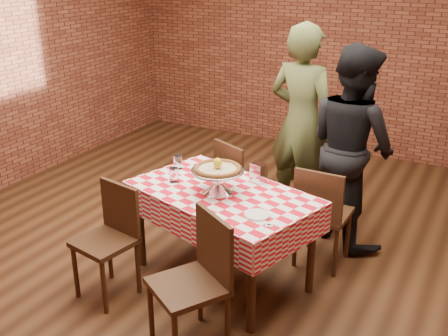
{
  "coord_description": "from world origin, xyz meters",
  "views": [
    {
      "loc": [
        1.99,
        -3.62,
        2.42
      ],
      "look_at": [
        0.21,
        -0.31,
        0.92
      ],
      "focal_mm": 42.96,
      "sensor_mm": 36.0,
      "label": 1
    }
  ],
  "objects_px": {
    "pizza": "(218,169)",
    "chair_far_right": "(324,215)",
    "water_glass_left": "(174,175)",
    "chair_near_left": "(105,245)",
    "pizza_stand": "(218,181)",
    "water_glass_right": "(178,162)",
    "chair_near_right": "(188,286)",
    "condiment_caddy": "(259,173)",
    "diner_black": "(352,146)",
    "diner_olive": "(302,123)",
    "table": "(222,236)",
    "chair_far_left": "(244,185)"
  },
  "relations": [
    {
      "from": "pizza_stand",
      "to": "diner_olive",
      "type": "distance_m",
      "value": 1.42
    },
    {
      "from": "pizza",
      "to": "diner_black",
      "type": "distance_m",
      "value": 1.34
    },
    {
      "from": "water_glass_left",
      "to": "chair_near_left",
      "type": "relative_size",
      "value": 0.13
    },
    {
      "from": "water_glass_right",
      "to": "chair_near_left",
      "type": "height_order",
      "value": "water_glass_right"
    },
    {
      "from": "condiment_caddy",
      "to": "chair_far_right",
      "type": "height_order",
      "value": "condiment_caddy"
    },
    {
      "from": "diner_black",
      "to": "chair_far_left",
      "type": "bearing_deg",
      "value": 53.95
    },
    {
      "from": "chair_far_right",
      "to": "diner_black",
      "type": "height_order",
      "value": "diner_black"
    },
    {
      "from": "pizza",
      "to": "water_glass_right",
      "type": "height_order",
      "value": "pizza"
    },
    {
      "from": "pizza_stand",
      "to": "pizza",
      "type": "xyz_separation_m",
      "value": [
        0.0,
        0.0,
        0.1
      ]
    },
    {
      "from": "water_glass_left",
      "to": "condiment_caddy",
      "type": "distance_m",
      "value": 0.66
    },
    {
      "from": "water_glass_right",
      "to": "diner_olive",
      "type": "distance_m",
      "value": 1.33
    },
    {
      "from": "chair_far_left",
      "to": "diner_olive",
      "type": "height_order",
      "value": "diner_olive"
    },
    {
      "from": "condiment_caddy",
      "to": "chair_far_left",
      "type": "distance_m",
      "value": 0.78
    },
    {
      "from": "condiment_caddy",
      "to": "chair_near_right",
      "type": "xyz_separation_m",
      "value": [
        0.02,
        -1.1,
        -0.38
      ]
    },
    {
      "from": "chair_near_right",
      "to": "diner_olive",
      "type": "bearing_deg",
      "value": 123.12
    },
    {
      "from": "pizza_stand",
      "to": "chair_near_left",
      "type": "height_order",
      "value": "pizza_stand"
    },
    {
      "from": "pizza_stand",
      "to": "chair_far_right",
      "type": "distance_m",
      "value": 0.99
    },
    {
      "from": "pizza_stand",
      "to": "diner_black",
      "type": "height_order",
      "value": "diner_black"
    },
    {
      "from": "pizza_stand",
      "to": "chair_far_right",
      "type": "xyz_separation_m",
      "value": [
        0.64,
        0.63,
        -0.41
      ]
    },
    {
      "from": "water_glass_right",
      "to": "diner_black",
      "type": "relative_size",
      "value": 0.07
    },
    {
      "from": "pizza",
      "to": "water_glass_right",
      "type": "relative_size",
      "value": 3.07
    },
    {
      "from": "chair_far_left",
      "to": "diner_olive",
      "type": "xyz_separation_m",
      "value": [
        0.33,
        0.55,
        0.5
      ]
    },
    {
      "from": "table",
      "to": "diner_olive",
      "type": "distance_m",
      "value": 1.5
    },
    {
      "from": "pizza_stand",
      "to": "water_glass_right",
      "type": "height_order",
      "value": "pizza_stand"
    },
    {
      "from": "water_glass_right",
      "to": "chair_near_right",
      "type": "xyz_separation_m",
      "value": [
        0.73,
        -1.04,
        -0.36
      ]
    },
    {
      "from": "chair_near_left",
      "to": "chair_near_right",
      "type": "xyz_separation_m",
      "value": [
        0.84,
        -0.19,
        0.02
      ]
    },
    {
      "from": "pizza",
      "to": "pizza_stand",
      "type": "bearing_deg",
      "value": 0.0
    },
    {
      "from": "chair_far_right",
      "to": "diner_black",
      "type": "bearing_deg",
      "value": -94.37
    },
    {
      "from": "water_glass_left",
      "to": "chair_near_right",
      "type": "distance_m",
      "value": 1.06
    },
    {
      "from": "water_glass_right",
      "to": "chair_far_left",
      "type": "relative_size",
      "value": 0.13
    },
    {
      "from": "pizza",
      "to": "chair_far_right",
      "type": "height_order",
      "value": "pizza"
    },
    {
      "from": "pizza",
      "to": "water_glass_left",
      "type": "height_order",
      "value": "pizza"
    },
    {
      "from": "water_glass_left",
      "to": "chair_far_right",
      "type": "relative_size",
      "value": 0.13
    },
    {
      "from": "pizza",
      "to": "diner_olive",
      "type": "height_order",
      "value": "diner_olive"
    },
    {
      "from": "chair_near_left",
      "to": "chair_far_left",
      "type": "height_order",
      "value": "chair_far_left"
    },
    {
      "from": "pizza_stand",
      "to": "diner_olive",
      "type": "xyz_separation_m",
      "value": [
        0.13,
        1.41,
        0.09
      ]
    },
    {
      "from": "table",
      "to": "pizza_stand",
      "type": "bearing_deg",
      "value": -131.59
    },
    {
      "from": "chair_far_right",
      "to": "diner_black",
      "type": "relative_size",
      "value": 0.5
    },
    {
      "from": "chair_near_left",
      "to": "chair_far_right",
      "type": "distance_m",
      "value": 1.76
    },
    {
      "from": "water_glass_right",
      "to": "chair_near_right",
      "type": "distance_m",
      "value": 1.32
    },
    {
      "from": "pizza",
      "to": "diner_black",
      "type": "bearing_deg",
      "value": 59.22
    },
    {
      "from": "water_glass_left",
      "to": "diner_olive",
      "type": "distance_m",
      "value": 1.5
    },
    {
      "from": "pizza",
      "to": "condiment_caddy",
      "type": "height_order",
      "value": "pizza"
    },
    {
      "from": "table",
      "to": "chair_far_right",
      "type": "relative_size",
      "value": 1.57
    },
    {
      "from": "chair_far_left",
      "to": "diner_black",
      "type": "height_order",
      "value": "diner_black"
    },
    {
      "from": "condiment_caddy",
      "to": "chair_near_left",
      "type": "xyz_separation_m",
      "value": [
        -0.82,
        -0.91,
        -0.4
      ]
    },
    {
      "from": "chair_near_left",
      "to": "diner_black",
      "type": "distance_m",
      "value": 2.23
    },
    {
      "from": "pizza_stand",
      "to": "diner_black",
      "type": "relative_size",
      "value": 0.23
    },
    {
      "from": "chair_near_right",
      "to": "chair_far_right",
      "type": "distance_m",
      "value": 1.47
    },
    {
      "from": "chair_near_right",
      "to": "diner_olive",
      "type": "height_order",
      "value": "diner_olive"
    }
  ]
}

